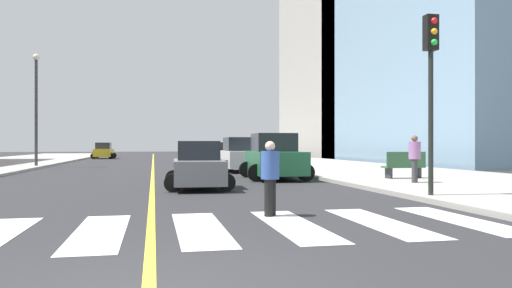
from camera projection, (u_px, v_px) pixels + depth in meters
sidewalk_kerb_east at (380, 172)px, 27.21m from camera, size 10.00×120.00×0.15m
crosswalk_paint at (151, 230)px, 9.08m from camera, size 13.50×4.00×0.01m
lane_divider_paint at (153, 162)px, 44.33m from camera, size 0.16×80.00×0.01m
parking_garage_concrete at (366, 50)px, 66.82m from camera, size 18.00×24.00×28.56m
car_gray_nearest at (198, 166)px, 17.68m from camera, size 2.47×3.86×1.70m
car_yellow_second at (104, 151)px, 55.55m from camera, size 2.59×4.08×1.80m
car_white_third at (241, 156)px, 28.83m from camera, size 2.81×4.48×2.00m
car_green_fourth at (274, 158)px, 22.60m from camera, size 3.05×4.75×2.08m
car_red_fifth at (216, 153)px, 43.67m from camera, size 2.60×4.05×1.78m
traffic_light_near_corner at (431, 69)px, 13.98m from camera, size 0.36×0.41×5.08m
park_bench at (404, 166)px, 20.93m from camera, size 1.82×0.62×1.12m
pedestrian_crossing at (270, 175)px, 10.86m from camera, size 0.41×0.41×1.65m
pedestrian_waiting_east at (415, 156)px, 18.64m from camera, size 0.44×0.44×1.77m
fire_hydrant at (291, 162)px, 28.66m from camera, size 0.26×0.26×0.89m
street_lamp at (36, 100)px, 33.61m from camera, size 0.44×0.44×7.58m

